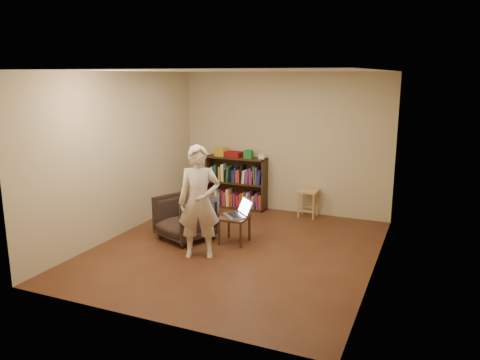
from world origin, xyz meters
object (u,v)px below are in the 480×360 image
at_px(person, 199,202).
at_px(bookshelf, 236,185).
at_px(armchair, 185,217).
at_px(laptop, 238,212).
at_px(stool, 308,195).
at_px(side_table, 234,221).

bearing_deg(person, bookshelf, 78.65).
xyz_separation_m(armchair, laptop, (0.83, 0.20, 0.13)).
xyz_separation_m(bookshelf, laptop, (0.81, -1.78, 0.04)).
relative_size(stool, person, 0.31).
height_order(bookshelf, stool, bookshelf).
bearing_deg(side_table, laptop, 55.71).
height_order(bookshelf, person, person).
bearing_deg(bookshelf, armchair, -90.45).
bearing_deg(bookshelf, laptop, -65.49).
bearing_deg(armchair, side_table, 32.54).
bearing_deg(stool, bookshelf, 177.48).
relative_size(bookshelf, person, 0.75).
distance_m(bookshelf, laptop, 1.96).
xyz_separation_m(bookshelf, person, (0.54, -2.54, 0.36)).
relative_size(armchair, side_table, 1.85).
distance_m(bookshelf, armchair, 1.98).
xyz_separation_m(laptop, person, (-0.27, -0.76, 0.32)).
xyz_separation_m(bookshelf, side_table, (0.77, -1.84, -0.09)).
relative_size(laptop, person, 0.32).
xyz_separation_m(stool, side_table, (-0.68, -1.78, -0.06)).
bearing_deg(side_table, bookshelf, 112.69).
distance_m(stool, side_table, 1.90).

